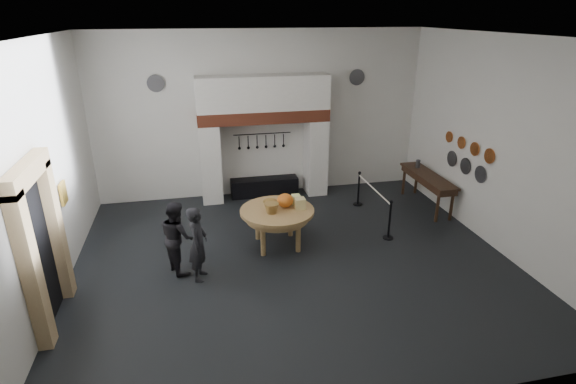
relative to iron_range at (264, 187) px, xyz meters
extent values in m
cube|color=black|center=(0.00, -3.72, -0.25)|extent=(9.00, 8.00, 0.02)
cube|color=silver|center=(0.00, -3.72, 4.25)|extent=(9.00, 8.00, 0.02)
cube|color=silver|center=(0.00, 0.28, 2.00)|extent=(9.00, 0.02, 4.50)
cube|color=silver|center=(0.00, -7.72, 2.00)|extent=(9.00, 0.02, 4.50)
cube|color=silver|center=(-4.50, -3.72, 2.00)|extent=(0.02, 8.00, 4.50)
cube|color=silver|center=(4.50, -3.72, 2.00)|extent=(0.02, 8.00, 4.50)
cube|color=silver|center=(-1.48, -0.07, 0.82)|extent=(0.55, 0.70, 2.15)
cube|color=silver|center=(1.48, -0.07, 0.82)|extent=(0.55, 0.70, 2.15)
cube|color=#9E442B|center=(0.00, -0.07, 2.06)|extent=(3.50, 0.72, 0.32)
cube|color=silver|center=(0.00, -0.07, 2.67)|extent=(3.50, 0.70, 0.90)
cube|color=black|center=(0.00, 0.00, 0.00)|extent=(1.90, 0.45, 0.50)
cylinder|color=black|center=(0.00, 0.20, 1.50)|extent=(1.60, 0.02, 0.02)
cube|color=black|center=(-4.47, -4.72, 1.00)|extent=(0.04, 1.10, 2.50)
cube|color=tan|center=(-4.38, -5.42, 1.05)|extent=(0.22, 0.30, 2.60)
cube|color=tan|center=(-4.38, -4.02, 1.05)|extent=(0.22, 0.30, 2.60)
cube|color=tan|center=(-4.38, -4.72, 2.40)|extent=(0.22, 1.70, 0.30)
cube|color=gold|center=(-4.45, -2.92, 1.35)|extent=(0.05, 0.34, 0.44)
cylinder|color=tan|center=(-0.21, -3.00, 0.59)|extent=(1.85, 1.85, 0.07)
ellipsoid|color=orange|center=(-0.01, -2.90, 0.78)|extent=(0.36, 0.36, 0.31)
cube|color=#CFBF7C|center=(0.29, -3.05, 0.74)|extent=(0.22, 0.22, 0.24)
cube|color=#EFEE8F|center=(0.27, -2.75, 0.72)|extent=(0.18, 0.18, 0.20)
cone|color=olive|center=(-0.36, -3.15, 0.73)|extent=(0.36, 0.36, 0.22)
ellipsoid|color=olive|center=(-0.31, -2.65, 0.69)|extent=(0.31, 0.18, 0.13)
imported|color=black|center=(-1.95, -3.99, 0.51)|extent=(0.48, 0.62, 1.52)
imported|color=black|center=(-2.35, -3.59, 0.50)|extent=(0.81, 0.89, 1.49)
cube|color=#361F13|center=(4.10, -1.72, 0.62)|extent=(0.55, 2.20, 0.06)
cylinder|color=#55555A|center=(4.10, -1.12, 0.76)|extent=(0.12, 0.12, 0.22)
cylinder|color=#C6662D|center=(4.46, -3.52, 1.70)|extent=(0.03, 0.34, 0.34)
cylinder|color=#C6662D|center=(4.46, -2.97, 1.70)|extent=(0.03, 0.32, 0.32)
cylinder|color=#C6662D|center=(4.46, -2.42, 1.70)|extent=(0.03, 0.30, 0.30)
cylinder|color=#C6662D|center=(4.46, -1.87, 1.70)|extent=(0.03, 0.28, 0.28)
cylinder|color=#4C4C51|center=(4.46, -3.32, 1.20)|extent=(0.03, 0.40, 0.40)
cylinder|color=#4C4C51|center=(4.46, -2.72, 1.20)|extent=(0.03, 0.40, 0.40)
cylinder|color=#4C4C51|center=(4.46, -2.12, 1.20)|extent=(0.03, 0.40, 0.40)
cylinder|color=#4C4C51|center=(-2.70, 0.24, 2.95)|extent=(0.44, 0.03, 0.44)
cylinder|color=#4C4C51|center=(2.70, 0.24, 2.95)|extent=(0.44, 0.03, 0.44)
cylinder|color=black|center=(2.37, -3.24, 0.20)|extent=(0.05, 0.05, 0.90)
cylinder|color=black|center=(2.37, -1.24, 0.20)|extent=(0.05, 0.05, 0.90)
cylinder|color=white|center=(2.37, -2.24, 0.60)|extent=(0.04, 2.00, 0.04)
camera|label=1|loc=(-1.87, -11.80, 4.66)|focal=28.00mm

